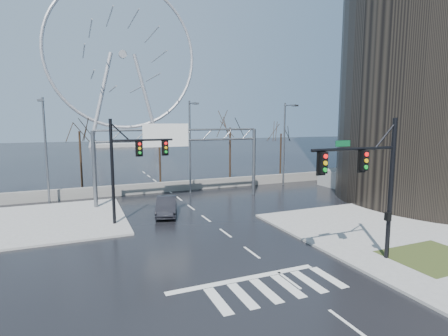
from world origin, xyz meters
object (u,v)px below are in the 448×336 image
sign_gantry (177,149)px  car (166,206)px  signal_mast_far (128,161)px  signal_mast_near (373,177)px  ferris_wheel (123,61)px

sign_gantry → car: 6.79m
signal_mast_far → sign_gantry: size_ratio=0.49×
signal_mast_near → sign_gantry: signal_mast_near is taller
sign_gantry → ferris_wheel: 82.91m
sign_gantry → car: sign_gantry is taller
signal_mast_near → signal_mast_far: (-11.01, 13.00, -0.04)m
signal_mast_near → signal_mast_far: 17.03m
signal_mast_near → sign_gantry: (-5.52, 19.00, 0.31)m
sign_gantry → ferris_wheel: bearing=86.2°
signal_mast_near → car: (-7.81, 14.38, -4.11)m
ferris_wheel → car: bearing=-95.2°
signal_mast_far → sign_gantry: signal_mast_far is taller
signal_mast_far → ferris_wheel: bearing=82.8°
ferris_wheel → signal_mast_near: bearing=-89.9°
signal_mast_far → signal_mast_near: bearing=-49.7°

